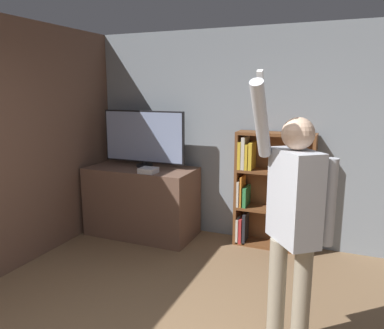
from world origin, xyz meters
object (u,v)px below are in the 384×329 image
Objects in this scene: bookshelf at (266,189)px; person at (293,216)px; television at (144,138)px; game_console at (148,170)px.

bookshelf is 2.01m from person.
television is 0.56× the size of person.
game_console is at bearing -160.05° from bookshelf.
television is 0.54m from game_console.
game_console is 0.15× the size of bookshelf.
television is 2.80m from person.
television is at bearing -173.98° from bookshelf.
person reaches higher than game_console.
game_console is 0.10× the size of person.
bookshelf is 0.70× the size of person.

